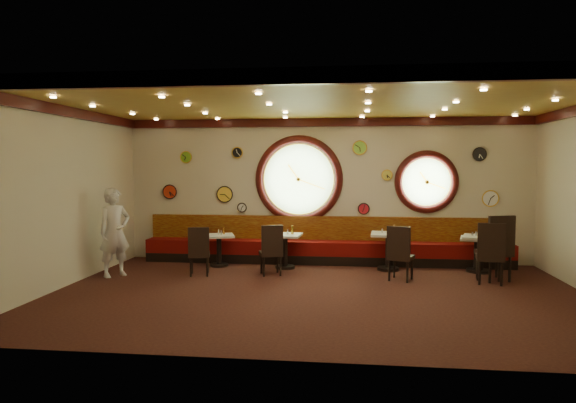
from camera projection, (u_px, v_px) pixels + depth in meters
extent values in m
cube|color=black|center=(317.00, 294.00, 8.62)|extent=(9.00, 6.00, 0.00)
cube|color=gold|center=(318.00, 102.00, 8.40)|extent=(9.00, 6.00, 0.02)
cube|color=beige|center=(326.00, 190.00, 11.48)|extent=(9.00, 0.02, 3.20)
cube|color=beige|center=(301.00, 217.00, 5.54)|extent=(9.00, 0.02, 3.20)
cube|color=beige|center=(63.00, 197.00, 9.04)|extent=(0.02, 6.00, 3.20)
cube|color=#340B09|center=(326.00, 122.00, 11.33)|extent=(9.00, 0.10, 0.18)
cube|color=#340B09|center=(301.00, 76.00, 5.48)|extent=(9.00, 0.10, 0.18)
cube|color=#340B09|center=(63.00, 111.00, 8.93)|extent=(0.10, 6.00, 0.18)
cube|color=black|center=(325.00, 259.00, 11.31)|extent=(8.00, 0.55, 0.20)
cube|color=#5B0807|center=(325.00, 248.00, 11.29)|extent=(8.00, 0.55, 0.30)
cube|color=#5D1207|center=(325.00, 228.00, 11.48)|extent=(8.00, 0.10, 0.55)
cylinder|color=#9ECB7A|center=(299.00, 179.00, 11.53)|extent=(1.66, 0.02, 1.66)
torus|color=#340B09|center=(299.00, 179.00, 11.51)|extent=(1.98, 0.18, 1.98)
torus|color=gold|center=(299.00, 179.00, 11.49)|extent=(1.61, 0.03, 1.61)
cylinder|color=#9ECB7A|center=(426.00, 182.00, 11.21)|extent=(1.10, 0.02, 1.10)
torus|color=#340B09|center=(426.00, 182.00, 11.19)|extent=(1.38, 0.18, 1.38)
torus|color=gold|center=(427.00, 182.00, 11.16)|extent=(1.09, 0.03, 1.09)
cylinder|color=white|center=(242.00, 208.00, 11.69)|extent=(0.20, 0.03, 0.20)
cylinder|color=black|center=(479.00, 154.00, 11.00)|extent=(0.28, 0.03, 0.28)
cylinder|color=red|center=(364.00, 209.00, 11.37)|extent=(0.24, 0.03, 0.24)
cylinder|color=red|center=(170.00, 192.00, 11.87)|extent=(0.32, 0.03, 0.32)
cylinder|color=#DACC48|center=(387.00, 175.00, 11.26)|extent=(0.22, 0.03, 0.22)
cylinder|color=white|center=(490.00, 198.00, 11.04)|extent=(0.34, 0.03, 0.34)
cylinder|color=#70AF23|center=(186.00, 157.00, 11.76)|extent=(0.26, 0.03, 0.26)
cylinder|color=black|center=(237.00, 153.00, 11.62)|extent=(0.24, 0.03, 0.24)
cylinder|color=#8DD542|center=(360.00, 148.00, 11.29)|extent=(0.30, 0.03, 0.30)
cylinder|color=yellow|center=(225.00, 194.00, 11.72)|extent=(0.36, 0.03, 0.36)
cylinder|color=black|center=(219.00, 265.00, 11.00)|extent=(0.39, 0.39, 0.05)
cylinder|color=black|center=(219.00, 251.00, 10.98)|extent=(0.11, 0.11, 0.62)
cube|color=white|center=(219.00, 236.00, 10.96)|extent=(0.78, 0.78, 0.04)
cylinder|color=black|center=(285.00, 267.00, 10.79)|extent=(0.41, 0.41, 0.06)
cylinder|color=black|center=(285.00, 251.00, 10.76)|extent=(0.11, 0.11, 0.66)
cube|color=white|center=(285.00, 235.00, 10.74)|extent=(0.71, 0.71, 0.05)
cylinder|color=black|center=(388.00, 269.00, 10.58)|extent=(0.44, 0.44, 0.06)
cylinder|color=black|center=(388.00, 252.00, 10.55)|extent=(0.12, 0.12, 0.70)
cube|color=white|center=(389.00, 234.00, 10.53)|extent=(0.76, 0.76, 0.05)
cylinder|color=black|center=(480.00, 271.00, 10.36)|extent=(0.42, 0.42, 0.06)
cylinder|color=black|center=(480.00, 254.00, 10.34)|extent=(0.12, 0.12, 0.68)
cube|color=white|center=(481.00, 237.00, 10.31)|extent=(0.84, 0.84, 0.05)
cylinder|color=black|center=(476.00, 270.00, 10.42)|extent=(0.40, 0.40, 0.05)
cylinder|color=black|center=(477.00, 255.00, 10.40)|extent=(0.11, 0.11, 0.64)
cube|color=white|center=(477.00, 239.00, 10.38)|extent=(0.77, 0.77, 0.05)
cube|color=black|center=(199.00, 255.00, 10.09)|extent=(0.49, 0.49, 0.07)
cube|color=black|center=(199.00, 241.00, 9.89)|extent=(0.41, 0.15, 0.53)
cube|color=black|center=(271.00, 254.00, 10.13)|extent=(0.53, 0.53, 0.07)
cube|color=black|center=(272.00, 239.00, 9.93)|extent=(0.42, 0.18, 0.55)
cube|color=black|center=(401.00, 257.00, 9.63)|extent=(0.56, 0.56, 0.08)
cube|color=black|center=(398.00, 242.00, 9.44)|extent=(0.43, 0.20, 0.57)
cube|color=black|center=(494.00, 253.00, 9.62)|extent=(0.66, 0.66, 0.09)
cube|color=black|center=(502.00, 234.00, 9.37)|extent=(0.51, 0.23, 0.68)
cube|color=black|center=(490.00, 258.00, 9.37)|extent=(0.54, 0.54, 0.08)
cube|color=black|center=(492.00, 240.00, 9.15)|extent=(0.48, 0.14, 0.62)
cylinder|color=silver|center=(219.00, 232.00, 11.01)|extent=(0.04, 0.04, 0.11)
cylinder|color=silver|center=(282.00, 232.00, 10.77)|extent=(0.03, 0.03, 0.10)
cylinder|color=silver|center=(382.00, 231.00, 10.57)|extent=(0.03, 0.03, 0.09)
cylinder|color=silver|center=(476.00, 234.00, 10.35)|extent=(0.03, 0.03, 0.09)
cylinder|color=silver|center=(221.00, 233.00, 10.89)|extent=(0.04, 0.04, 0.10)
cylinder|color=silver|center=(288.00, 232.00, 10.74)|extent=(0.04, 0.04, 0.10)
cylinder|color=#BBBBC0|center=(391.00, 231.00, 10.53)|extent=(0.03, 0.03, 0.09)
cylinder|color=#B8B8BD|center=(480.00, 234.00, 10.28)|extent=(0.04, 0.04, 0.10)
cylinder|color=orange|center=(224.00, 231.00, 11.05)|extent=(0.05, 0.05, 0.15)
cylinder|color=gold|center=(292.00, 230.00, 10.76)|extent=(0.05, 0.05, 0.17)
cylinder|color=#C47C2E|center=(394.00, 229.00, 10.63)|extent=(0.05, 0.05, 0.16)
cylinder|color=gold|center=(486.00, 232.00, 10.32)|extent=(0.05, 0.05, 0.15)
cylinder|color=silver|center=(472.00, 235.00, 10.39)|extent=(0.04, 0.04, 0.11)
cylinder|color=silver|center=(477.00, 235.00, 10.40)|extent=(0.04, 0.04, 0.11)
cylinder|color=gold|center=(482.00, 234.00, 10.43)|extent=(0.04, 0.04, 0.14)
imported|color=white|center=(115.00, 232.00, 9.96)|extent=(0.72, 0.75, 1.72)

